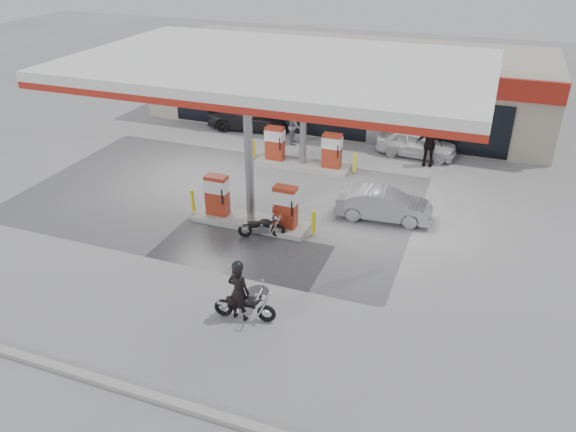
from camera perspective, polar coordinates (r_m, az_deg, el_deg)
name	(u,v)px	position (r m, az deg, el deg)	size (l,w,h in m)	color
ground	(228,249)	(20.02, -6.07, -3.34)	(90.00, 90.00, 0.00)	gray
wet_patch	(241,251)	(19.83, -4.77, -3.61)	(6.00, 3.00, 0.00)	#4C4C4F
drain_cover	(258,291)	(17.78, -3.06, -7.66)	(0.70, 0.70, 0.01)	#38383A
kerb	(106,382)	(15.35, -18.01, -15.79)	(28.00, 0.25, 0.15)	gray
store_building	(349,83)	(33.18, 6.19, 13.26)	(22.00, 8.22, 4.00)	#AB9E8F
canopy	(279,68)	(22.28, -0.95, 14.79)	(16.00, 10.02, 5.51)	silver
pump_island_near	(251,207)	(21.24, -3.81, 0.92)	(5.14, 1.30, 1.78)	#9E9E99
pump_island_far	(303,152)	(26.33, 1.52, 6.49)	(5.14, 1.30, 1.78)	#9E9E99
main_motorcycle	(246,307)	(16.48, -4.31, -9.17)	(1.86, 0.71, 0.96)	black
biker_main	(239,292)	(16.23, -5.03, -7.70)	(0.67, 0.44, 1.83)	black
parked_motorcycle	(262,227)	(20.47, -2.63, -1.16)	(1.66, 0.83, 0.89)	black
sedan_white	(417,143)	(28.28, 12.94, 7.21)	(1.55, 3.86, 1.32)	white
attendant	(295,126)	(29.18, 0.71, 9.10)	(0.88, 0.69, 1.82)	slate
hatchback_silver	(384,204)	(21.94, 9.75, 1.17)	(1.28, 3.67, 1.21)	#95969C
parked_car_left	(250,117)	(31.42, -3.92, 9.97)	(1.88, 4.62, 1.34)	black
biker_walking	(429,145)	(27.15, 14.13, 7.04)	(1.21, 0.50, 2.06)	black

